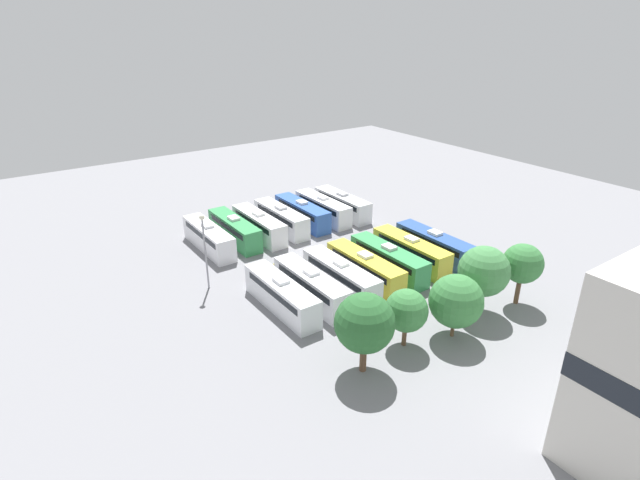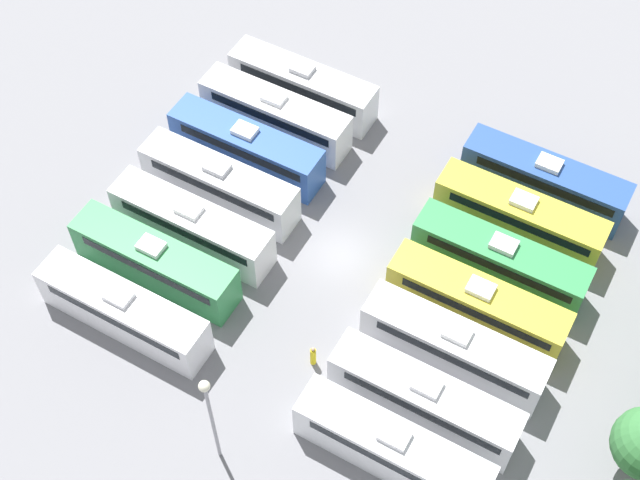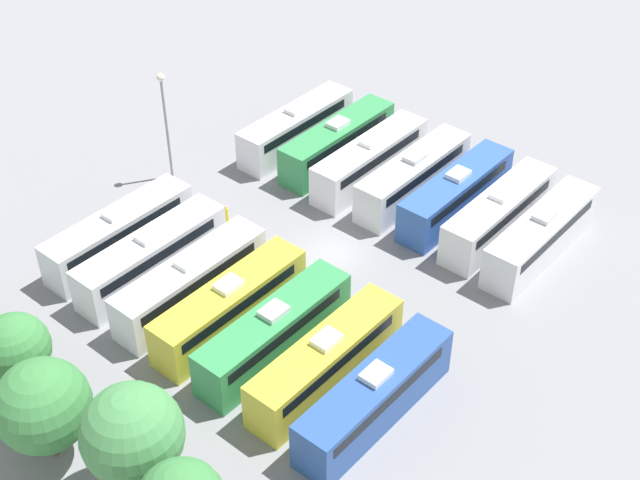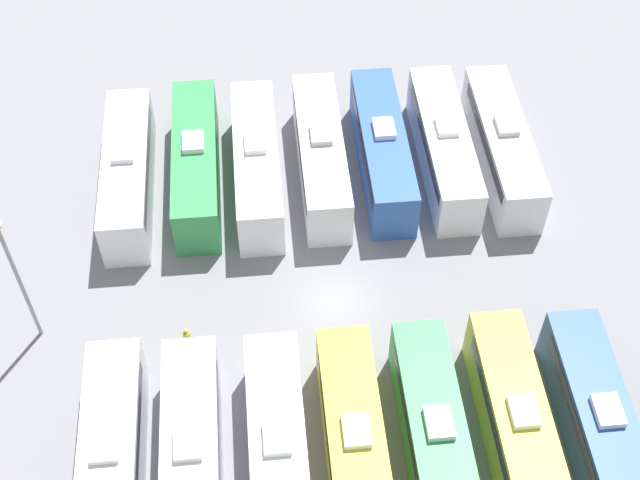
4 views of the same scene
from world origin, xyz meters
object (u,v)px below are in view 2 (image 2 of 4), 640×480
Objects in this scene: bus_9 at (500,259)px; bus_1 at (276,114)px; bus_7 at (545,179)px; bus_10 at (477,303)px; bus_5 at (155,261)px; worker_person at (313,356)px; bus_2 at (247,147)px; bus_12 at (425,398)px; bus_4 at (192,225)px; bus_8 at (520,216)px; bus_6 at (124,310)px; bus_11 at (454,347)px; bus_13 at (393,448)px; light_pole at (210,409)px; bus_0 at (303,85)px; bus_3 at (220,183)px.

bus_1 is at bearing -101.64° from bus_9.
bus_10 is (11.15, -0.06, 0.00)m from bus_7.
bus_5 is 11.69m from worker_person.
bus_2 is 1.00× the size of bus_5.
bus_2 is 1.00× the size of bus_12.
worker_person is at bearing -32.32° from bus_9.
bus_4 is at bearing 1.95° from bus_1.
bus_5 and bus_8 have the same top height.
bus_11 is (-7.46, 18.35, 0.00)m from bus_6.
bus_13 is 1.28× the size of light_pole.
bus_7 and bus_9 have the same top height.
bus_0 is 28.33m from bus_13.
bus_10 is 18.04m from light_pole.
bus_7 is 1.00× the size of bus_13.
bus_2 and bus_6 have the same top height.
bus_0 is 25.87m from bus_12.
bus_1 and bus_5 have the same top height.
bus_4 is 1.00× the size of bus_11.
bus_6 and bus_13 have the same top height.
light_pole reaches higher than bus_7.
bus_13 is (11.04, 18.42, 0.00)m from bus_3.
bus_2 and bus_5 have the same top height.
bus_7 and bus_8 have the same top height.
bus_13 is (3.79, 18.48, 0.00)m from bus_5.
bus_8 is 1.00× the size of bus_12.
bus_6 is 25.75m from bus_8.
bus_7 is 7.52m from bus_9.
bus_11 is at bearing 90.26° from bus_4.
bus_1 is 23.79m from bus_12.
bus_3 and bus_11 have the same top height.
bus_13 is (3.54, -0.23, 0.00)m from bus_12.
bus_2 is 14.78m from bus_6.
bus_5 is at bearing -90.77° from bus_12.
bus_4 is (11.01, 0.38, 0.00)m from bus_1.
bus_4 is 1.00× the size of bus_6.
worker_person is at bearing -87.48° from bus_12.
light_pole is at bearing -12.74° from worker_person.
bus_5 is 1.00× the size of bus_6.
bus_0 and bus_12 have the same top height.
bus_0 is 1.00× the size of bus_2.
bus_12 and bus_13 have the same top height.
bus_4 is 1.00× the size of bus_9.
bus_0 is 1.28× the size of light_pole.
bus_2 is 1.28× the size of light_pole.
bus_5 is at bearing -79.24° from bus_11.
bus_5 is at bearing -101.58° from bus_13.
bus_10 is at bearing 120.75° from bus_6.
bus_0 and bus_1 have the same top height.
bus_7 is (-3.66, 18.80, 0.00)m from bus_1.
bus_3 is 1.00× the size of bus_10.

